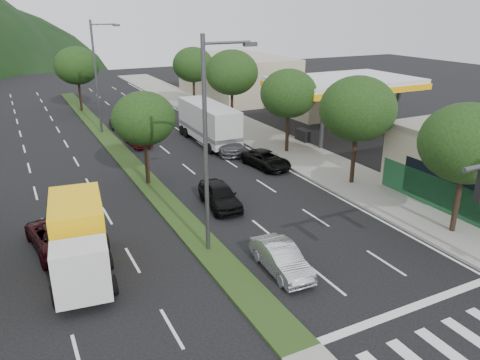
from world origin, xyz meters
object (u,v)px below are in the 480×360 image
car_queue_a (220,195)px  tree_med_far (77,66)px  tree_r_e (193,65)px  car_queue_d (266,159)px  tree_r_d (232,73)px  streetlight_mid (98,72)px  car_queue_b (226,142)px  motorhome (208,122)px  box_truck (79,241)px  streetlight_near (210,138)px  tree_r_b (358,109)px  car_queue_e (124,124)px  tree_r_c (289,94)px  suv_maroon (58,235)px  sedan_silver (281,258)px  car_queue_c (137,138)px  tree_r_a (467,143)px  tree_med_near (144,119)px

car_queue_a → tree_med_far: bearing=100.2°
tree_r_e → car_queue_d: 23.08m
tree_r_d → streetlight_mid: size_ratio=0.72×
car_queue_b → motorhome: (-0.19, 3.09, 1.02)m
streetlight_mid → box_truck: streetlight_mid is taller
streetlight_near → tree_r_b: bearing=18.7°
car_queue_e → tree_r_c: bearing=-58.5°
tree_r_c → suv_maroon: tree_r_c is taller
streetlight_mid → sedan_silver: bearing=-86.1°
tree_r_c → box_truck: tree_r_c is taller
tree_r_e → car_queue_c: 16.60m
car_queue_b → tree_med_far: bearing=117.7°
tree_r_a → tree_med_near: 18.44m
tree_r_c → car_queue_c: 13.29m
car_queue_d → motorhome: motorhome is taller
car_queue_e → box_truck: 24.94m
streetlight_mid → tree_med_near: bearing=-90.8°
tree_r_c → sedan_silver: (-9.87, -15.19, -4.11)m
tree_r_a → sedan_silver: 10.75m
car_queue_c → streetlight_near: bearing=-98.6°
car_queue_e → car_queue_d: bearing=-73.0°
tree_r_c → car_queue_d: (-3.31, -2.44, -4.15)m
streetlight_mid → motorhome: streetlight_mid is taller
tree_r_c → car_queue_e: 16.51m
tree_r_d → sedan_silver: (-9.87, -25.19, -4.55)m
tree_r_b → car_queue_b: (-4.17, 10.56, -4.29)m
sedan_silver → tree_r_c: bearing=59.8°
tree_r_a → tree_r_e: tree_r_e is taller
car_queue_e → tree_r_a: bearing=-77.7°
tree_med_near → car_queue_d: bearing=-2.9°
tree_r_e → car_queue_e: size_ratio=1.49×
suv_maroon → car_queue_b: size_ratio=0.99×
tree_r_e → box_truck: (-17.69, -31.14, -3.42)m
tree_r_b → streetlight_mid: (-11.79, 21.00, 0.55)m
car_queue_a → tree_r_d: bearing=67.2°
streetlight_near → suv_maroon: bearing=151.8°
car_queue_e → tree_r_d: bearing=-21.4°
streetlight_near → box_truck: streetlight_near is taller
tree_r_b → box_truck: bearing=-169.9°
tree_r_a → tree_r_e: size_ratio=0.99×
tree_r_d → tree_med_far: size_ratio=1.03×
tree_r_e → suv_maroon: tree_r_e is taller
box_truck → motorhome: 21.44m
tree_r_a → tree_med_far: (-12.00, 40.00, 0.19)m
tree_r_c → motorhome: tree_r_c is taller
tree_r_d → tree_r_e: 10.00m
tree_r_d → car_queue_d: bearing=-104.9°
tree_r_a → tree_r_b: (-0.00, 8.00, 0.22)m
tree_med_far → car_queue_d: bearing=-71.8°
tree_med_far → car_queue_e: tree_med_far is taller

